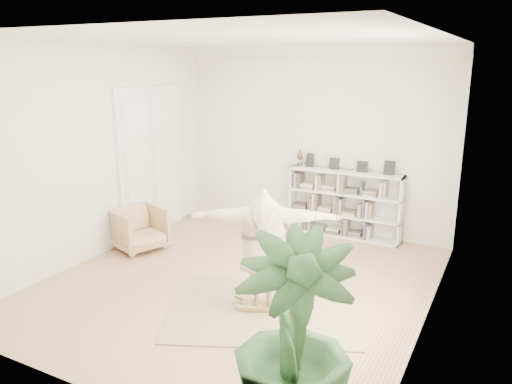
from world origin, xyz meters
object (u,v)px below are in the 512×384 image
at_px(armchair, 139,229).
at_px(rocker_board, 263,304).
at_px(houseplant, 293,338).
at_px(person, 263,244).
at_px(bookshelf, 344,204).

relative_size(armchair, rocker_board, 1.32).
bearing_deg(houseplant, rocker_board, 123.28).
height_order(armchair, person, person).
bearing_deg(rocker_board, bookshelf, 65.86).
bearing_deg(houseplant, bookshelf, 103.24).
relative_size(bookshelf, armchair, 2.59).
bearing_deg(bookshelf, houseplant, -76.76).
bearing_deg(armchair, houseplant, -104.35).
bearing_deg(armchair, person, -88.10).
distance_m(bookshelf, rocker_board, 3.45).
height_order(bookshelf, armchair, bookshelf).
distance_m(armchair, rocker_board, 3.19).
height_order(rocker_board, houseplant, houseplant).
bearing_deg(person, rocker_board, 21.26).
xyz_separation_m(bookshelf, houseplant, (1.26, -5.37, 0.31)).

